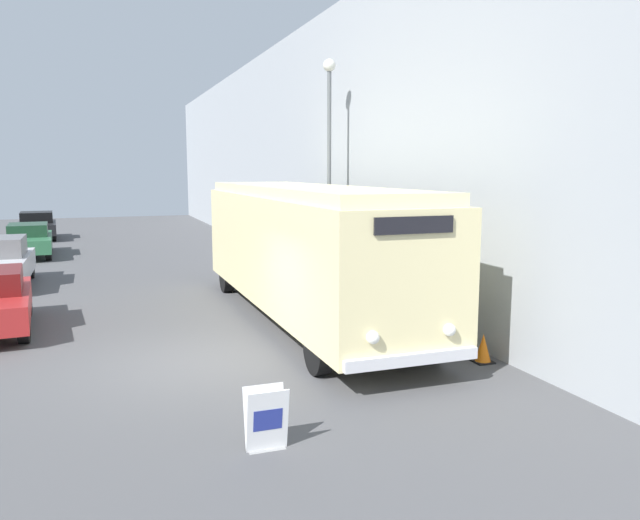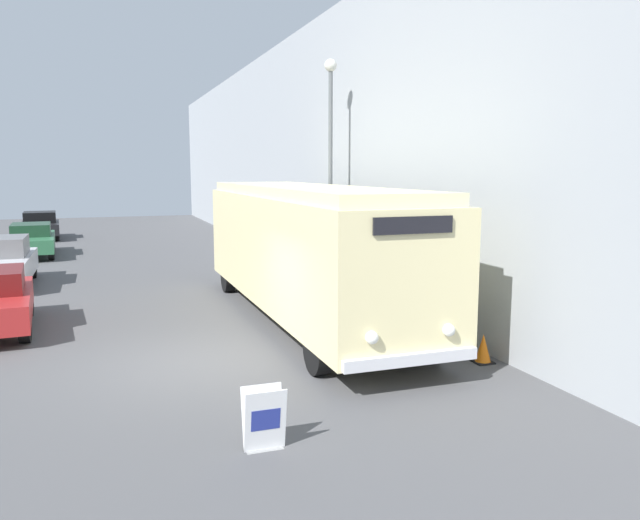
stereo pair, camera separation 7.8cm
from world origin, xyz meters
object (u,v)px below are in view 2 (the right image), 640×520
(parked_car_far, at_px, (32,239))
(streetlamp, at_px, (330,145))
(vintage_bus, at_px, (305,245))
(parked_car_mid, at_px, (0,262))
(sign_board, at_px, (264,420))
(parked_car_distant, at_px, (40,225))
(traffic_cone, at_px, (483,349))

(parked_car_far, bearing_deg, streetlamp, -55.29)
(vintage_bus, bearing_deg, parked_car_mid, 136.40)
(streetlamp, distance_m, parked_car_mid, 11.09)
(streetlamp, bearing_deg, parked_car_far, 127.53)
(sign_board, height_order, parked_car_mid, parked_car_mid)
(parked_car_mid, height_order, parked_car_distant, parked_car_mid)
(vintage_bus, xyz_separation_m, sign_board, (-2.82, -6.76, -1.44))
(vintage_bus, bearing_deg, sign_board, -112.62)
(parked_car_far, distance_m, traffic_cone, 21.60)
(sign_board, relative_size, parked_car_distant, 0.20)
(parked_car_far, bearing_deg, vintage_bus, -65.96)
(vintage_bus, bearing_deg, parked_car_distant, 109.36)
(sign_board, bearing_deg, vintage_bus, 67.38)
(parked_car_distant, distance_m, traffic_cone, 28.19)
(parked_car_mid, height_order, traffic_cone, parked_car_mid)
(sign_board, distance_m, traffic_cone, 5.40)
(traffic_cone, bearing_deg, streetlamp, 93.04)
(parked_car_distant, bearing_deg, parked_car_mid, -93.31)
(traffic_cone, bearing_deg, vintage_bus, 114.90)
(sign_board, height_order, streetlamp, streetlamp)
(streetlamp, relative_size, parked_car_far, 1.40)
(sign_board, relative_size, traffic_cone, 1.51)
(parked_car_far, distance_m, parked_car_distant, 7.09)
(sign_board, relative_size, parked_car_far, 0.18)
(parked_car_mid, relative_size, parked_car_distant, 1.01)
(parked_car_distant, bearing_deg, parked_car_far, -91.55)
(parked_car_distant, bearing_deg, vintage_bus, -73.75)
(traffic_cone, bearing_deg, parked_car_mid, 129.60)
(parked_car_distant, bearing_deg, streetlamp, -66.87)
(parked_car_mid, bearing_deg, sign_board, -70.86)
(sign_board, height_order, parked_car_far, parked_car_far)
(sign_board, bearing_deg, parked_car_distant, 99.66)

